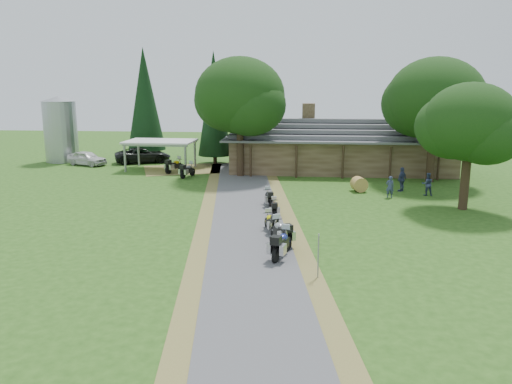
# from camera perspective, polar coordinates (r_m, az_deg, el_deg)

# --- Properties ---
(ground) EXTENTS (120.00, 120.00, 0.00)m
(ground) POSITION_cam_1_polar(r_m,az_deg,el_deg) (24.98, -0.81, -6.51)
(ground) COLOR #264C15
(ground) RESTS_ON ground
(driveway) EXTENTS (51.95, 51.95, 0.00)m
(driveway) POSITION_cam_1_polar(r_m,az_deg,el_deg) (28.82, -0.92, -3.93)
(driveway) COLOR #4B4B4D
(driveway) RESTS_ON ground
(lodge) EXTENTS (21.40, 9.40, 4.90)m
(lodge) POSITION_cam_1_polar(r_m,az_deg,el_deg) (47.94, 9.56, 5.42)
(lodge) COLOR brown
(lodge) RESTS_ON ground
(silo) EXTENTS (3.47, 3.47, 6.79)m
(silo) POSITION_cam_1_polar(r_m,az_deg,el_deg) (56.19, -21.44, 6.70)
(silo) COLOR gray
(silo) RESTS_ON ground
(carport) EXTENTS (6.48, 4.40, 2.77)m
(carport) POSITION_cam_1_polar(r_m,az_deg,el_deg) (48.52, -10.81, 4.18)
(carport) COLOR silver
(carport) RESTS_ON ground
(car_white_sedan) EXTENTS (4.06, 5.88, 1.81)m
(car_white_sedan) POSITION_cam_1_polar(r_m,az_deg,el_deg) (52.95, -18.79, 3.88)
(car_white_sedan) COLOR silver
(car_white_sedan) RESTS_ON ground
(car_dark_suv) EXTENTS (4.87, 6.68, 2.36)m
(car_dark_suv) POSITION_cam_1_polar(r_m,az_deg,el_deg) (53.05, -12.82, 4.54)
(car_dark_suv) COLOR black
(car_dark_suv) RESTS_ON ground
(motorcycle_row_a) EXTENTS (1.24, 2.22, 1.44)m
(motorcycle_row_a) POSITION_cam_1_polar(r_m,az_deg,el_deg) (23.63, 2.95, -5.80)
(motorcycle_row_a) COLOR navy
(motorcycle_row_a) RESTS_ON ground
(motorcycle_row_b) EXTENTS (1.52, 2.15, 1.42)m
(motorcycle_row_b) POSITION_cam_1_polar(r_m,az_deg,el_deg) (25.54, 2.85, -4.43)
(motorcycle_row_b) COLOR #939599
(motorcycle_row_b) RESTS_ON ground
(motorcycle_row_c) EXTENTS (1.16, 1.83, 1.19)m
(motorcycle_row_c) POSITION_cam_1_polar(r_m,az_deg,el_deg) (27.61, 1.69, -3.37)
(motorcycle_row_c) COLOR #F2ED00
(motorcycle_row_c) RESTS_ON ground
(motorcycle_row_d) EXTENTS (0.71, 1.72, 1.15)m
(motorcycle_row_d) POSITION_cam_1_polar(r_m,az_deg,el_deg) (30.80, 2.10, -1.77)
(motorcycle_row_d) COLOR orange
(motorcycle_row_d) RESTS_ON ground
(motorcycle_row_e) EXTENTS (0.97, 1.86, 1.21)m
(motorcycle_row_e) POSITION_cam_1_polar(r_m,az_deg,el_deg) (33.50, 1.44, -0.55)
(motorcycle_row_e) COLOR black
(motorcycle_row_e) RESTS_ON ground
(motorcycle_carport_a) EXTENTS (1.64, 2.21, 1.46)m
(motorcycle_carport_a) POSITION_cam_1_polar(r_m,az_deg,el_deg) (46.55, -9.27, 3.09)
(motorcycle_carport_a) COLOR yellow
(motorcycle_carport_a) RESTS_ON ground
(motorcycle_carport_b) EXTENTS (1.26, 2.09, 1.36)m
(motorcycle_carport_b) POSITION_cam_1_polar(r_m,az_deg,el_deg) (44.07, -7.82, 2.55)
(motorcycle_carport_b) COLOR slate
(motorcycle_carport_b) RESTS_ON ground
(person_a) EXTENTS (0.53, 0.38, 1.86)m
(person_a) POSITION_cam_1_polar(r_m,az_deg,el_deg) (37.06, 15.07, 0.79)
(person_a) COLOR navy
(person_a) RESTS_ON ground
(person_b) EXTENTS (0.58, 0.42, 1.99)m
(person_b) POSITION_cam_1_polar(r_m,az_deg,el_deg) (38.59, 19.01, 1.08)
(person_b) COLOR navy
(person_b) RESTS_ON ground
(person_c) EXTENTS (0.74, 0.76, 2.18)m
(person_c) POSITION_cam_1_polar(r_m,az_deg,el_deg) (39.45, 16.35, 1.63)
(person_c) COLOR navy
(person_c) RESTS_ON ground
(hay_bale) EXTENTS (1.32, 1.25, 1.11)m
(hay_bale) POSITION_cam_1_polar(r_m,az_deg,el_deg) (38.73, 11.70, 0.87)
(hay_bale) COLOR olive
(hay_bale) RESTS_ON ground
(sign_post) EXTENTS (0.35, 0.06, 1.94)m
(sign_post) POSITION_cam_1_polar(r_m,az_deg,el_deg) (21.24, 7.13, -7.29)
(sign_post) COLOR gray
(sign_post) RESTS_ON ground
(oak_lodge_left) EXTENTS (7.74, 7.74, 11.39)m
(oak_lodge_left) POSITION_cam_1_polar(r_m,az_deg,el_deg) (43.74, -1.85, 9.20)
(oak_lodge_left) COLOR black
(oak_lodge_left) RESTS_ON ground
(oak_lodge_right) EXTENTS (7.84, 7.84, 11.07)m
(oak_lodge_right) POSITION_cam_1_polar(r_m,az_deg,el_deg) (43.68, 19.69, 8.29)
(oak_lodge_right) COLOR black
(oak_lodge_right) RESTS_ON ground
(oak_driveway) EXTENTS (5.85, 5.85, 9.17)m
(oak_driveway) POSITION_cam_1_polar(r_m,az_deg,el_deg) (34.62, 23.14, 5.57)
(oak_driveway) COLOR black
(oak_driveway) RESTS_ON ground
(cedar_near) EXTENTS (3.41, 3.41, 11.27)m
(cedar_near) POSITION_cam_1_polar(r_m,az_deg,el_deg) (50.84, -4.80, 9.53)
(cedar_near) COLOR black
(cedar_near) RESTS_ON ground
(cedar_far) EXTENTS (3.99, 3.99, 11.82)m
(cedar_far) POSITION_cam_1_polar(r_m,az_deg,el_deg) (55.14, -12.56, 9.78)
(cedar_far) COLOR black
(cedar_far) RESTS_ON ground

